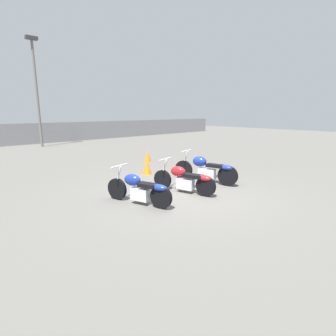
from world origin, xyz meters
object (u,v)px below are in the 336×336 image
at_px(motorcycle_slot_0, 139,189).
at_px(motorcycle_slot_1, 185,179).
at_px(motorcycle_slot_2, 206,169).
at_px(light_pole_left, 36,83).
at_px(traffic_cone_far, 148,156).
at_px(traffic_cone_near, 147,167).

distance_m(motorcycle_slot_0, motorcycle_slot_1, 1.54).
xyz_separation_m(motorcycle_slot_0, motorcycle_slot_2, (2.85, 0.19, 0.05)).
bearing_deg(light_pole_left, motorcycle_slot_1, -91.79).
bearing_deg(traffic_cone_far, traffic_cone_near, -129.05).
xyz_separation_m(motorcycle_slot_2, traffic_cone_near, (-0.69, 2.23, -0.17)).
xyz_separation_m(light_pole_left, motorcycle_slot_2, (0.89, -13.28, -3.66)).
height_order(traffic_cone_near, traffic_cone_far, traffic_cone_near).
distance_m(light_pole_left, traffic_cone_near, 11.70).
distance_m(motorcycle_slot_1, traffic_cone_far, 4.98).
relative_size(motorcycle_slot_0, traffic_cone_near, 3.55).
height_order(light_pole_left, traffic_cone_far, light_pole_left).
height_order(motorcycle_slot_1, traffic_cone_near, motorcycle_slot_1).
relative_size(light_pole_left, traffic_cone_far, 13.57).
relative_size(light_pole_left, motorcycle_slot_0, 3.65).
distance_m(light_pole_left, motorcycle_slot_0, 14.11).
xyz_separation_m(traffic_cone_near, traffic_cone_far, (1.58, 1.94, -0.01)).
relative_size(motorcycle_slot_2, traffic_cone_near, 4.17).
height_order(motorcycle_slot_2, traffic_cone_near, motorcycle_slot_2).
xyz_separation_m(motorcycle_slot_0, traffic_cone_far, (3.73, 4.36, -0.14)).
relative_size(motorcycle_slot_0, traffic_cone_far, 3.71).
height_order(motorcycle_slot_2, traffic_cone_far, motorcycle_slot_2).
height_order(light_pole_left, traffic_cone_near, light_pole_left).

